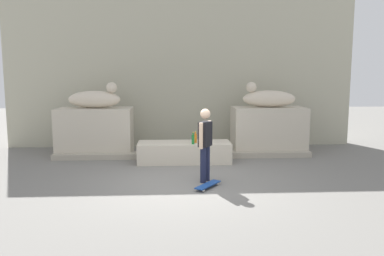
{
  "coord_description": "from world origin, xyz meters",
  "views": [
    {
      "loc": [
        -0.37,
        -8.47,
        2.44
      ],
      "look_at": [
        0.16,
        1.12,
        1.1
      ],
      "focal_mm": 36.26,
      "sensor_mm": 36.0,
      "label": 1
    }
  ],
  "objects": [
    {
      "name": "facade_wall",
      "position": [
        0.0,
        4.88,
        2.56
      ],
      "size": [
        11.61,
        0.6,
        5.13
      ],
      "primitive_type": "cube",
      "color": "#B3B098",
      "rests_on": "ground_plane"
    },
    {
      "name": "pedestal_left",
      "position": [
        -2.66,
        3.31,
        0.71
      ],
      "size": [
        2.22,
        1.16,
        1.42
      ],
      "primitive_type": "cube",
      "color": "beige",
      "rests_on": "ground_plane"
    },
    {
      "name": "skater",
      "position": [
        0.4,
        0.13,
        0.92
      ],
      "size": [
        0.35,
        0.48,
        1.67
      ],
      "rotation": [
        0.0,
        0.0,
        4.2
      ],
      "color": "#1E233F",
      "rests_on": "ground_plane"
    },
    {
      "name": "statue_reclining_left",
      "position": [
        -2.63,
        3.31,
        1.71
      ],
      "size": [
        1.66,
        0.79,
        0.78
      ],
      "rotation": [
        0.0,
        0.0,
        -0.15
      ],
      "color": "beige",
      "rests_on": "pedestal_left"
    },
    {
      "name": "statue_reclining_right",
      "position": [
        2.63,
        3.32,
        1.71
      ],
      "size": [
        1.65,
        0.74,
        0.78
      ],
      "rotation": [
        0.0,
        0.0,
        3.03
      ],
      "color": "beige",
      "rests_on": "pedestal_right"
    },
    {
      "name": "bottle_green",
      "position": [
        0.23,
        1.8,
        0.7
      ],
      "size": [
        0.08,
        0.08,
        0.33
      ],
      "color": "#1E722D",
      "rests_on": "ledge_block"
    },
    {
      "name": "skateboard",
      "position": [
        0.42,
        -0.38,
        0.06
      ],
      "size": [
        0.63,
        0.76,
        0.08
      ],
      "rotation": [
        0.0,
        0.0,
        4.08
      ],
      "color": "navy",
      "rests_on": "ground_plane"
    },
    {
      "name": "ledge_block",
      "position": [
        0.0,
        2.12,
        0.28
      ],
      "size": [
        2.56,
        0.9,
        0.56
      ],
      "primitive_type": "cube",
      "color": "beige",
      "rests_on": "ground_plane"
    },
    {
      "name": "pedestal_right",
      "position": [
        2.66,
        3.31,
        0.71
      ],
      "size": [
        2.22,
        1.16,
        1.42
      ],
      "primitive_type": "cube",
      "color": "beige",
      "rests_on": "ground_plane"
    },
    {
      "name": "ground_plane",
      "position": [
        0.0,
        0.0,
        0.0
      ],
      "size": [
        40.0,
        40.0,
        0.0
      ],
      "primitive_type": "plane",
      "color": "slate"
    },
    {
      "name": "bottle_orange",
      "position": [
        0.31,
        2.03,
        0.69
      ],
      "size": [
        0.07,
        0.07,
        0.31
      ],
      "color": "orange",
      "rests_on": "ledge_block"
    },
    {
      "name": "stair_step",
      "position": [
        0.0,
        2.71,
        0.08
      ],
      "size": [
        7.54,
        0.5,
        0.16
      ],
      "primitive_type": "cube",
      "color": "#A9A08F",
      "rests_on": "ground_plane"
    }
  ]
}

